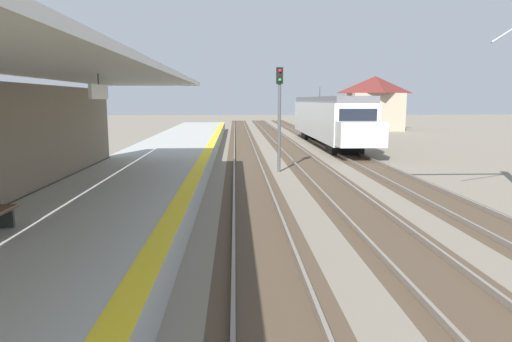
{
  "coord_description": "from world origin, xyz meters",
  "views": [
    {
      "loc": [
        1.23,
        0.35,
        3.62
      ],
      "look_at": [
        1.68,
        9.95,
        2.1
      ],
      "focal_mm": 31.57,
      "sensor_mm": 36.0,
      "label": 1
    }
  ],
  "objects": [
    {
      "name": "station_platform",
      "position": [
        -2.5,
        16.0,
        0.45
      ],
      "size": [
        5.0,
        80.0,
        0.91
      ],
      "color": "#A8A8A3",
      "rests_on": "ground"
    },
    {
      "name": "track_pair_nearest_platform",
      "position": [
        1.9,
        20.0,
        0.05
      ],
      "size": [
        2.34,
        120.0,
        0.16
      ],
      "color": "#4C3D2D",
      "rests_on": "ground"
    },
    {
      "name": "track_pair_middle",
      "position": [
        5.3,
        20.0,
        0.05
      ],
      "size": [
        2.34,
        120.0,
        0.16
      ],
      "color": "#4C3D2D",
      "rests_on": "ground"
    },
    {
      "name": "track_pair_far_side",
      "position": [
        8.7,
        20.0,
        0.05
      ],
      "size": [
        2.34,
        120.0,
        0.16
      ],
      "color": "#4C3D2D",
      "rests_on": "ground"
    },
    {
      "name": "approaching_train",
      "position": [
        8.7,
        36.13,
        2.18
      ],
      "size": [
        2.93,
        19.6,
        4.76
      ],
      "color": "silver",
      "rests_on": "ground"
    },
    {
      "name": "rail_signal_post",
      "position": [
        3.45,
        22.86,
        3.19
      ],
      "size": [
        0.32,
        0.34,
        5.2
      ],
      "color": "#4C4C4C",
      "rests_on": "ground"
    },
    {
      "name": "distant_trackside_house",
      "position": [
        17.88,
        53.9,
        3.34
      ],
      "size": [
        6.6,
        5.28,
        6.4
      ],
      "color": "tan",
      "rests_on": "ground"
    }
  ]
}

